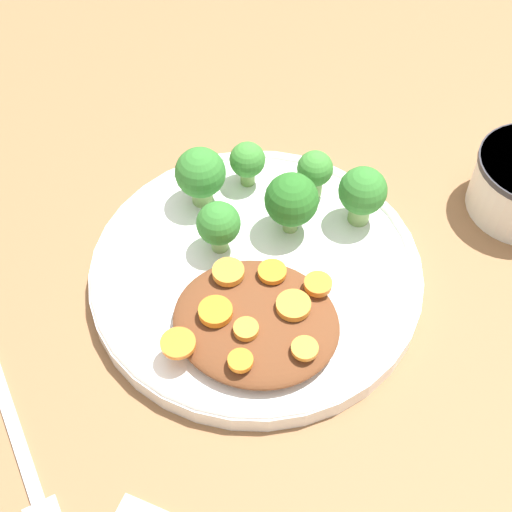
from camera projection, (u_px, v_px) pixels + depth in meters
The scene contains 19 objects.
ground_plane at pixel (256, 279), 0.62m from camera, with size 4.00×4.00×0.00m, color #8C603D.
plate at pixel (256, 271), 0.61m from camera, with size 0.28×0.28×0.02m.
stew_mound at pixel (256, 321), 0.56m from camera, with size 0.13×0.12×0.02m, color brown.
broccoli_floret_0 at pixel (247, 161), 0.64m from camera, with size 0.03×0.03×0.05m.
broccoli_floret_1 at pixel (200, 174), 0.62m from camera, with size 0.05×0.05×0.06m.
broccoli_floret_2 at pixel (292, 200), 0.60m from camera, with size 0.05×0.05×0.06m.
broccoli_floret_3 at pixel (315, 171), 0.63m from camera, with size 0.03×0.03×0.05m.
broccoli_floret_4 at pixel (219, 225), 0.59m from camera, with size 0.04×0.04×0.05m.
broccoli_floret_5 at pixel (362, 193), 0.61m from camera, with size 0.04×0.04×0.06m.
carrot_slice_0 at pixel (293, 305), 0.55m from camera, with size 0.03×0.03×0.01m, color orange.
carrot_slice_1 at pixel (305, 348), 0.53m from camera, with size 0.02×0.02×0.00m, color orange.
carrot_slice_2 at pixel (228, 272), 0.57m from camera, with size 0.03×0.03×0.01m, color orange.
carrot_slice_3 at pixel (246, 329), 0.54m from camera, with size 0.02×0.02×0.01m, color orange.
carrot_slice_4 at pixel (215, 311), 0.55m from camera, with size 0.03×0.03×0.01m, color orange.
carrot_slice_5 at pixel (272, 272), 0.57m from camera, with size 0.02×0.02×0.01m, color orange.
carrot_slice_6 at pixel (178, 343), 0.53m from camera, with size 0.03×0.03×0.00m, color orange.
carrot_slice_7 at pixel (240, 361), 0.52m from camera, with size 0.02×0.02×0.00m, color orange.
carrot_slice_8 at pixel (318, 284), 0.56m from camera, with size 0.02×0.02×0.01m, color orange.
fork at pixel (30, 477), 0.51m from camera, with size 0.16×0.16×0.01m.
Camera 1 is at (-0.12, 0.34, 0.50)m, focal length 50.00 mm.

